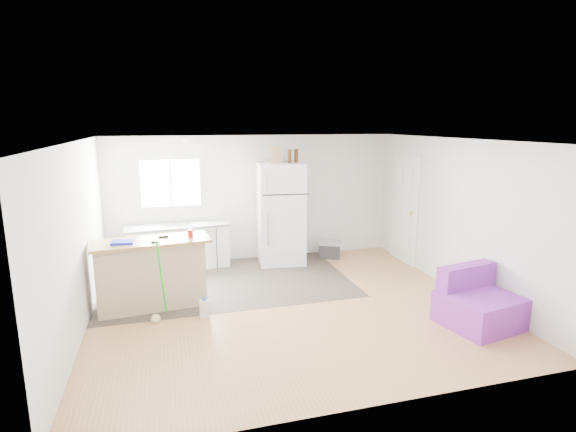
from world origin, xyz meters
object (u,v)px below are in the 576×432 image
(cardboard_box, at_px, (275,155))
(bottle_left, at_px, (290,156))
(purple_seat, at_px, (477,305))
(bottle_right, at_px, (296,156))
(mop, at_px, (158,305))
(red_cup, at_px, (190,233))
(peninsula, at_px, (151,273))
(cooler, at_px, (330,249))
(blue_tray, at_px, (123,242))
(cleaner_jug, at_px, (205,309))
(refrigerator, at_px, (281,213))
(kitchen_cabinets, at_px, (178,246))

(cardboard_box, xyz_separation_m, bottle_left, (0.24, -0.08, -0.02))
(purple_seat, bearing_deg, bottle_left, 106.85)
(cardboard_box, distance_m, bottle_right, 0.39)
(mop, xyz_separation_m, red_cup, (0.50, 0.54, 0.83))
(peninsula, distance_m, purple_seat, 4.53)
(cooler, bearing_deg, cardboard_box, -156.09)
(peninsula, distance_m, mop, 0.61)
(red_cup, relative_size, blue_tray, 0.40)
(red_cup, distance_m, cardboard_box, 2.48)
(cleaner_jug, xyz_separation_m, bottle_left, (1.79, 2.04, 1.91))
(mop, height_order, cardboard_box, cardboard_box)
(peninsula, relative_size, cooler, 3.31)
(cardboard_box, bearing_deg, mop, -136.11)
(cooler, bearing_deg, cleaner_jug, -118.47)
(peninsula, xyz_separation_m, cooler, (3.34, 1.57, -0.34))
(cleaner_jug, bearing_deg, bottle_left, 54.07)
(purple_seat, xyz_separation_m, red_cup, (-3.59, 1.76, 0.79))
(blue_tray, bearing_deg, refrigerator, 31.61)
(refrigerator, relative_size, bottle_right, 7.63)
(mop, relative_size, bottle_right, 4.57)
(kitchen_cabinets, relative_size, refrigerator, 0.99)
(bottle_left, bearing_deg, mop, -140.29)
(purple_seat, distance_m, cleaner_jug, 3.67)
(red_cup, height_order, blue_tray, red_cup)
(refrigerator, distance_m, mop, 3.18)
(refrigerator, bearing_deg, bottle_right, -3.51)
(kitchen_cabinets, height_order, mop, mop)
(kitchen_cabinets, height_order, cooler, kitchen_cabinets)
(kitchen_cabinets, xyz_separation_m, bottle_right, (2.19, -0.17, 1.61))
(cleaner_jug, distance_m, bottle_left, 3.32)
(cooler, distance_m, mop, 3.89)
(mop, relative_size, cardboard_box, 3.81)
(mop, bearing_deg, purple_seat, -1.20)
(bottle_left, bearing_deg, kitchen_cabinets, 173.47)
(refrigerator, bearing_deg, cooler, 5.87)
(refrigerator, bearing_deg, red_cup, -132.55)
(cleaner_jug, bearing_deg, peninsula, 145.22)
(bottle_left, bearing_deg, red_cup, -142.59)
(blue_tray, xyz_separation_m, bottle_left, (2.83, 1.54, 1.01))
(cardboard_box, bearing_deg, bottle_right, -2.99)
(refrigerator, distance_m, purple_seat, 3.86)
(bottle_right, bearing_deg, kitchen_cabinets, 175.49)
(blue_tray, distance_m, bottle_left, 3.38)
(mop, relative_size, bottle_left, 4.57)
(kitchen_cabinets, bearing_deg, bottle_left, -12.40)
(refrigerator, bearing_deg, peninsula, -140.30)
(cooler, distance_m, purple_seat, 3.43)
(bottle_left, height_order, bottle_right, same)
(cleaner_jug, height_order, mop, mop)
(kitchen_cabinets, height_order, peninsula, kitchen_cabinets)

